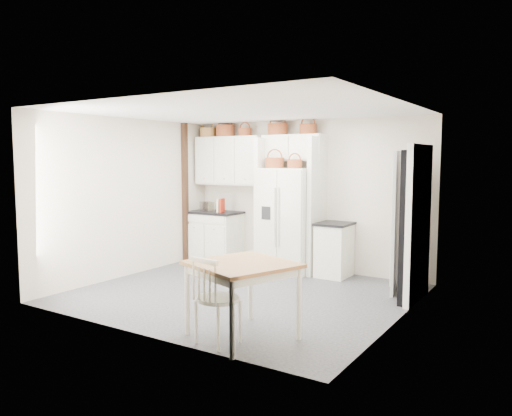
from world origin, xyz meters
The scene contains 29 objects.
floor centered at (0.00, 0.00, 0.00)m, with size 4.50×4.50×0.00m, color #24242A.
ceiling centered at (0.00, 0.00, 2.60)m, with size 4.50×4.50×0.00m, color white.
wall_back centered at (0.00, 2.00, 1.30)m, with size 4.50×4.50×0.00m, color beige.
wall_left centered at (-2.25, 0.00, 1.30)m, with size 4.00×4.00×0.00m, color beige.
wall_right centered at (2.25, 0.00, 1.30)m, with size 4.00×4.00×0.00m, color beige.
refrigerator centered at (-0.15, 1.65, 0.89)m, with size 0.92×0.74×1.78m, color silver.
base_cab_left centered at (-1.77, 1.70, 0.45)m, with size 0.97×0.62×0.90m, color silver.
base_cab_right centered at (0.69, 1.70, 0.43)m, with size 0.49×0.58×0.86m, color silver.
dining_table centered at (0.98, -1.45, 0.41)m, with size 0.99×0.99×0.82m, color brown.
windsor_chair centered at (0.88, -1.75, 0.48)m, with size 0.47×0.43×0.96m, color silver.
counter_left centered at (-1.77, 1.70, 0.92)m, with size 1.02×0.66×0.04m, color black.
counter_right centered at (0.69, 1.70, 0.87)m, with size 0.52×0.62×0.04m, color black.
toaster centered at (-1.89, 1.61, 1.04)m, with size 0.26×0.15×0.18m, color silver.
cookbook_red centered at (-1.54, 1.62, 1.07)m, with size 0.04×0.17×0.26m, color #AF220E.
cookbook_cream centered at (-1.60, 1.62, 1.07)m, with size 0.04×0.16×0.25m, color #F5EAB2.
basket_upper_a centered at (-2.02, 1.83, 2.44)m, with size 0.31×0.31×0.18m, color olive.
basket_upper_b centered at (-1.61, 1.83, 2.46)m, with size 0.36×0.36×0.21m, color brown.
basket_upper_c centered at (-1.17, 1.83, 2.42)m, with size 0.25×0.25×0.14m, color brown.
basket_bridge_a centered at (-0.48, 1.83, 2.45)m, with size 0.36×0.36×0.20m, color brown.
basket_bridge_b centered at (0.12, 1.83, 2.43)m, with size 0.30×0.30×0.17m, color brown.
basket_fridge_a centered at (-0.37, 1.55, 1.87)m, with size 0.33×0.33×0.18m, color brown.
basket_fridge_b centered at (0.02, 1.55, 1.85)m, with size 0.25×0.25×0.14m, color brown.
upper_cabinet centered at (-1.50, 1.83, 1.90)m, with size 1.40×0.34×0.90m, color silver.
bridge_cabinet centered at (-0.15, 1.83, 2.12)m, with size 1.12×0.34×0.45m, color silver.
fridge_panel_left centered at (-0.66, 1.70, 1.15)m, with size 0.08×0.60×2.30m, color silver.
fridge_panel_right centered at (0.36, 1.70, 1.15)m, with size 0.08×0.60×2.30m, color silver.
trim_post centered at (-2.20, 1.35, 1.30)m, with size 0.09×0.09×2.60m, color #3A1D0F.
doorway_void centered at (2.16, 1.00, 1.02)m, with size 0.18×0.85×2.05m, color black.
door_slab centered at (1.80, 1.33, 1.02)m, with size 0.80×0.04×2.05m, color white.
Camera 1 is at (3.94, -5.83, 1.94)m, focal length 35.00 mm.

